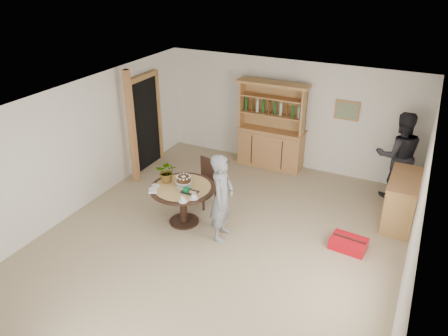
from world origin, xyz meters
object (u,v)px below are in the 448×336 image
at_px(hutch, 271,139).
at_px(teen_boy, 222,198).
at_px(adult_person, 398,156).
at_px(dining_table, 183,194).
at_px(sideboard, 401,201).
at_px(red_suitcase, 349,244).
at_px(dining_chair, 205,179).

relative_size(hutch, teen_boy, 1.27).
xyz_separation_m(teen_boy, adult_person, (2.54, 2.87, 0.12)).
height_order(teen_boy, adult_person, adult_person).
bearing_deg(dining_table, sideboard, 26.00).
distance_m(adult_person, red_suitcase, 2.42).
height_order(sideboard, adult_person, adult_person).
bearing_deg(dining_chair, red_suitcase, 8.47).
xyz_separation_m(sideboard, teen_boy, (-2.78, -1.87, 0.33)).
bearing_deg(dining_chair, teen_boy, -33.97).
bearing_deg(adult_person, sideboard, 84.24).
distance_m(dining_chair, red_suitcase, 2.99).
bearing_deg(sideboard, hutch, 157.79).
xyz_separation_m(teen_boy, red_suitcase, (2.12, 0.63, -0.70)).
distance_m(hutch, dining_chair, 2.26).
bearing_deg(red_suitcase, hutch, 139.48).
bearing_deg(adult_person, dining_table, 20.00).
relative_size(sideboard, adult_person, 0.68).
distance_m(dining_chair, adult_person, 3.91).
relative_size(dining_chair, teen_boy, 0.59).
height_order(hutch, sideboard, hutch).
xyz_separation_m(dining_chair, red_suitcase, (2.95, -0.29, -0.43)).
distance_m(hutch, red_suitcase, 3.48).
height_order(hutch, dining_table, hutch).
height_order(dining_chair, teen_boy, teen_boy).
bearing_deg(teen_boy, hutch, -2.12).
height_order(sideboard, dining_chair, dining_chair).
xyz_separation_m(dining_table, dining_chair, (0.02, 0.83, -0.07)).
distance_m(dining_table, teen_boy, 0.88).
xyz_separation_m(hutch, dining_chair, (-0.57, -2.18, -0.15)).
bearing_deg(teen_boy, adult_person, -48.41).
relative_size(dining_table, adult_person, 0.65).
distance_m(teen_boy, red_suitcase, 2.32).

